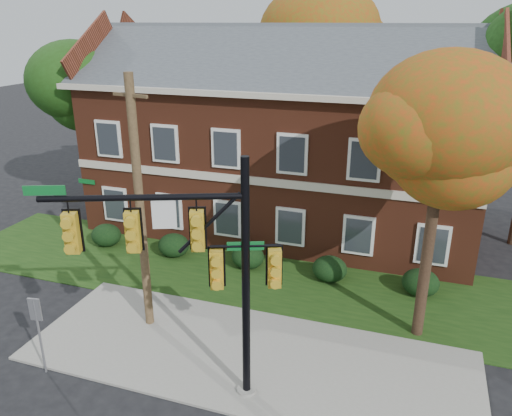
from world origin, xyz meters
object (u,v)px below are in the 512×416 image
(hedge_right, at_px, (330,269))
(tree_left_rear, at_px, (95,87))
(apartment_building, at_px, (283,128))
(utility_pole, at_px, (140,208))
(hedge_far_right, at_px, (420,283))
(tree_far_rear, at_px, (343,39))
(hedge_center, at_px, (248,257))
(tree_near_right, at_px, (451,141))
(hedge_left, at_px, (174,245))
(traffic_signal, at_px, (196,258))
(hedge_far_left, at_px, (106,235))
(sign_post, at_px, (37,323))

(hedge_right, bearing_deg, tree_left_rear, 162.63)
(apartment_building, xyz_separation_m, utility_pole, (-1.81, -10.32, -0.67))
(hedge_far_right, xyz_separation_m, tree_far_rear, (-5.66, 13.09, 8.32))
(hedge_center, height_order, tree_near_right, tree_near_right)
(hedge_right, xyz_separation_m, tree_near_right, (3.72, -2.83, 6.14))
(apartment_building, xyz_separation_m, hedge_left, (-3.50, -5.25, -4.46))
(traffic_signal, bearing_deg, hedge_far_right, 32.39)
(tree_far_rear, relative_size, traffic_signal, 1.67)
(hedge_far_left, xyz_separation_m, tree_left_rear, (-2.73, 4.14, 6.16))
(apartment_building, bearing_deg, tree_near_right, -48.23)
(traffic_signal, xyz_separation_m, sign_post, (-4.87, -0.62, -2.58))
(apartment_building, height_order, tree_far_rear, tree_far_rear)
(hedge_right, relative_size, hedge_far_right, 1.00)
(tree_near_right, bearing_deg, hedge_far_left, 168.73)
(hedge_right, relative_size, tree_near_right, 0.16)
(hedge_far_right, xyz_separation_m, sign_post, (-10.50, -8.30, 1.19))
(utility_pole, bearing_deg, tree_far_rear, 92.73)
(utility_pole, xyz_separation_m, sign_post, (-1.69, -3.23, -2.60))
(hedge_far_left, height_order, utility_pole, utility_pole)
(sign_post, bearing_deg, tree_far_rear, 68.77)
(hedge_center, bearing_deg, traffic_signal, -79.87)
(hedge_far_left, bearing_deg, utility_pole, -44.34)
(hedge_left, height_order, tree_near_right, tree_near_right)
(hedge_center, height_order, sign_post, sign_post)
(hedge_far_left, xyz_separation_m, tree_near_right, (14.22, -2.83, 6.14))
(hedge_far_left, bearing_deg, traffic_signal, -42.53)
(hedge_right, height_order, tree_left_rear, tree_left_rear)
(hedge_left, bearing_deg, sign_post, -90.00)
(tree_far_rear, bearing_deg, hedge_far_right, -66.63)
(hedge_far_right, bearing_deg, hedge_center, 180.00)
(hedge_left, xyz_separation_m, hedge_right, (7.00, 0.00, 0.00))
(hedge_far_left, distance_m, sign_post, 9.08)
(hedge_far_left, relative_size, hedge_left, 1.00)
(hedge_center, height_order, hedge_far_right, same)
(hedge_right, distance_m, sign_post, 10.92)
(utility_pole, bearing_deg, hedge_left, 121.00)
(hedge_right, relative_size, traffic_signal, 0.20)
(tree_near_right, bearing_deg, tree_left_rear, 157.64)
(hedge_center, relative_size, hedge_far_right, 1.00)
(hedge_center, distance_m, hedge_right, 3.50)
(hedge_right, distance_m, tree_left_rear, 15.17)
(hedge_right, distance_m, utility_pole, 8.26)
(traffic_signal, bearing_deg, apartment_building, 74.68)
(tree_left_rear, distance_m, tree_far_rear, 14.40)
(hedge_center, height_order, tree_far_rear, tree_far_rear)
(apartment_building, xyz_separation_m, hedge_center, (0.00, -5.25, -4.46))
(sign_post, bearing_deg, hedge_center, 58.65)
(hedge_far_right, height_order, tree_left_rear, tree_left_rear)
(hedge_far_right, distance_m, tree_near_right, 6.77)
(hedge_right, distance_m, tree_near_right, 7.72)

